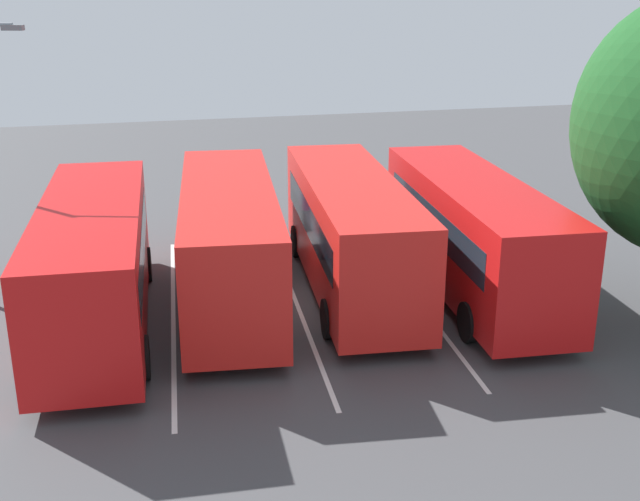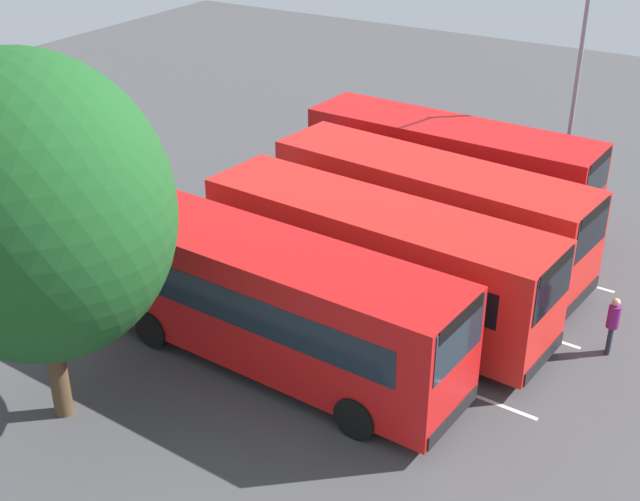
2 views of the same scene
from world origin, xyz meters
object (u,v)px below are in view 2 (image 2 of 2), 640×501
(street_lamp, at_px, (573,80))
(depot_tree, at_px, (30,209))
(bus_far_left, at_px, (276,303))
(pedestrian, at_px, (613,321))
(bus_center_left, at_px, (376,258))
(bus_center_right, at_px, (430,211))
(bus_far_right, at_px, (450,167))

(street_lamp, distance_m, depot_tree, 19.31)
(bus_far_left, xyz_separation_m, pedestrian, (7.10, 4.98, -0.89))
(bus_far_left, bearing_deg, bus_center_left, 77.31)
(bus_center_left, height_order, bus_center_right, same)
(bus_center_left, distance_m, bus_far_right, 7.29)
(bus_center_left, relative_size, bus_far_right, 1.01)
(bus_far_left, distance_m, depot_tree, 6.36)
(bus_center_right, xyz_separation_m, street_lamp, (1.93, 7.09, 2.63))
(bus_center_left, distance_m, pedestrian, 6.37)
(depot_tree, bearing_deg, street_lamp, 71.53)
(bus_far_right, bearing_deg, depot_tree, -99.78)
(bus_center_left, height_order, pedestrian, bus_center_left)
(bus_center_right, distance_m, bus_far_right, 3.77)
(bus_center_left, bearing_deg, street_lamp, 84.62)
(bus_far_left, xyz_separation_m, bus_center_left, (1.00, 3.38, 0.00))
(bus_center_left, distance_m, street_lamp, 11.14)
(bus_far_right, relative_size, depot_tree, 1.17)
(bus_center_right, xyz_separation_m, pedestrian, (6.14, -1.97, -0.89))
(bus_far_left, bearing_deg, depot_tree, -123.22)
(bus_center_left, distance_m, depot_tree, 9.39)
(street_lamp, relative_size, depot_tree, 0.90)
(street_lamp, bearing_deg, bus_far_right, -23.56)
(bus_center_left, relative_size, street_lamp, 1.32)
(bus_far_left, distance_m, pedestrian, 8.72)
(bus_far_right, xyz_separation_m, pedestrian, (7.07, -5.62, -0.89))
(depot_tree, bearing_deg, bus_far_left, 52.93)
(pedestrian, bearing_deg, bus_far_right, -45.40)
(depot_tree, bearing_deg, pedestrian, 41.84)
(bus_center_left, height_order, street_lamp, street_lamp)
(bus_center_right, height_order, pedestrian, bus_center_right)
(street_lamp, height_order, depot_tree, depot_tree)
(bus_center_right, distance_m, pedestrian, 6.51)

